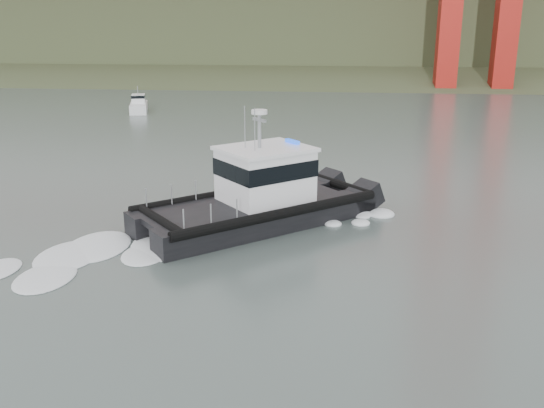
{
  "coord_description": "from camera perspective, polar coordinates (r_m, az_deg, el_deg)",
  "views": [
    {
      "loc": [
        2.33,
        -18.05,
        10.15
      ],
      "look_at": [
        -0.38,
        7.14,
        2.4
      ],
      "focal_mm": 40.0,
      "sensor_mm": 36.0,
      "label": 1
    }
  ],
  "objects": [
    {
      "name": "ground",
      "position": [
        20.84,
        -1.09,
        -12.15
      ],
      "size": [
        400.0,
        400.0,
        0.0
      ],
      "primitive_type": "plane",
      "color": "#4A5854",
      "rests_on": "ground"
    },
    {
      "name": "motorboat",
      "position": [
        71.58,
        -12.44,
        9.08
      ],
      "size": [
        3.25,
        5.78,
        3.02
      ],
      "rotation": [
        0.0,
        0.0,
        0.27
      ],
      "color": "white",
      "rests_on": "ground"
    },
    {
      "name": "headlands",
      "position": [
        143.6,
        5.4,
        15.7
      ],
      "size": [
        500.0,
        105.36,
        27.12
      ],
      "color": "#3C4A2A",
      "rests_on": "ground"
    },
    {
      "name": "patrol_boat",
      "position": [
        31.09,
        -1.22,
        0.89
      ],
      "size": [
        12.46,
        11.6,
        6.07
      ],
      "rotation": [
        0.0,
        0.0,
        -0.86
      ],
      "color": "black",
      "rests_on": "ground"
    }
  ]
}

